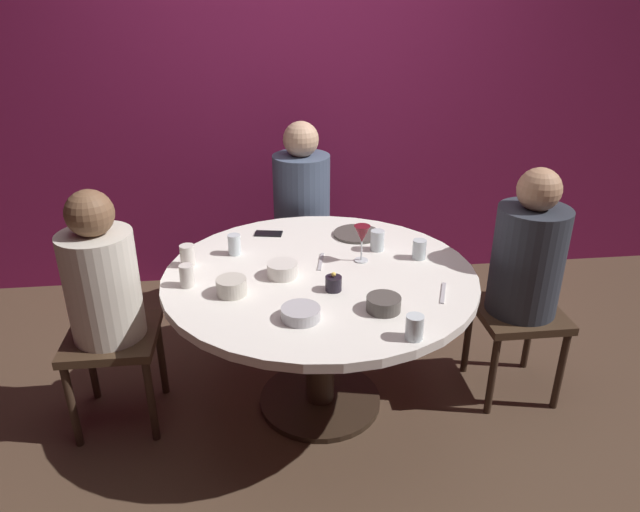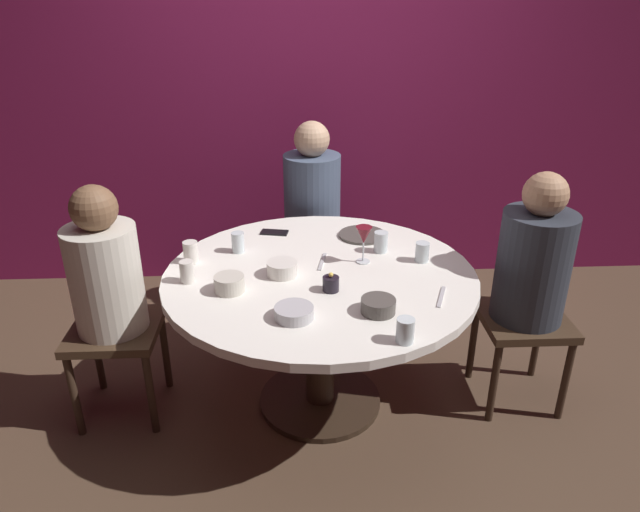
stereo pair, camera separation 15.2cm
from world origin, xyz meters
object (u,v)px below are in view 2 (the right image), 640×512
object	(u,v)px
bowl_small_white	(378,306)
cup_far_edge	(422,252)
cup_by_left_diner	(381,242)
cup_beside_wine	(238,242)
seated_diner_left	(106,280)
candle_holder	(331,284)
bowl_salad_center	(229,284)
cup_near_candle	(191,252)
bowl_sauce_side	(282,269)
seated_diner_back	(312,199)
bowl_serving_large	(294,313)
dining_table	(320,299)
wine_glass	(364,237)
cup_by_right_diner	(405,330)
cup_center_front	(187,272)
dinner_plate	(363,235)
cell_phone	(274,232)
seated_diner_right	(533,268)

from	to	relation	value
bowl_small_white	cup_far_edge	bearing A→B (deg)	59.44
cup_by_left_diner	cup_beside_wine	xyz separation A→B (m)	(-0.69, 0.03, -0.00)
cup_beside_wine	seated_diner_left	bearing A→B (deg)	-156.93
candle_holder	bowl_salad_center	size ratio (longest dim) A/B	0.66
cup_near_candle	cup_far_edge	world-z (taller)	cup_near_candle
bowl_sauce_side	seated_diner_back	bearing A→B (deg)	80.17
bowl_serving_large	bowl_sauce_side	bearing A→B (deg)	97.61
cup_beside_wine	cup_near_candle	bearing A→B (deg)	-153.26
dining_table	wine_glass	size ratio (longest dim) A/B	7.97
seated_diner_left	seated_diner_back	size ratio (longest dim) A/B	0.96
dining_table	candle_holder	distance (m)	0.25
seated_diner_back	wine_glass	world-z (taller)	seated_diner_back
candle_holder	cup_by_right_diner	size ratio (longest dim) A/B	0.90
cup_center_front	dinner_plate	bearing A→B (deg)	29.82
wine_glass	bowl_sauce_side	xyz separation A→B (m)	(-0.37, -0.12, -0.10)
cup_near_candle	cup_beside_wine	distance (m)	0.23
dining_table	bowl_sauce_side	size ratio (longest dim) A/B	10.34
bowl_salad_center	cell_phone	bearing A→B (deg)	74.47
cup_center_front	dining_table	bearing A→B (deg)	6.42
dining_table	bowl_small_white	bearing A→B (deg)	-59.82
cup_by_right_diner	bowl_salad_center	bearing A→B (deg)	148.04
cell_phone	cup_center_front	world-z (taller)	cup_center_front
cell_phone	cup_by_right_diner	xyz separation A→B (m)	(0.49, -1.04, 0.04)
seated_diner_back	bowl_salad_center	world-z (taller)	seated_diner_back
bowl_small_white	cup_near_candle	bearing A→B (deg)	148.20
bowl_salad_center	cup_center_front	bearing A→B (deg)	153.64
seated_diner_right	bowl_salad_center	xyz separation A→B (m)	(-1.36, -0.16, 0.04)
seated_diner_back	wine_glass	xyz separation A→B (m)	(0.20, -0.86, 0.11)
dining_table	seated_diner_back	distance (m)	0.97
seated_diner_left	seated_diner_right	xyz separation A→B (m)	(1.92, -0.00, 0.01)
wine_glass	cup_far_edge	distance (m)	0.29
dining_table	bowl_sauce_side	bearing A→B (deg)	-173.48
dinner_plate	cell_phone	distance (m)	0.46
seated_diner_back	bowl_sauce_side	world-z (taller)	seated_diner_back
bowl_small_white	cup_by_left_diner	bearing A→B (deg)	80.79
cup_center_front	bowl_small_white	bearing A→B (deg)	-20.66
dinner_plate	seated_diner_back	bearing A→B (deg)	113.32
bowl_small_white	cup_beside_wine	size ratio (longest dim) A/B	1.39
cup_beside_wine	bowl_serving_large	bearing A→B (deg)	-67.33
dining_table	bowl_small_white	size ratio (longest dim) A/B	10.21
candle_holder	bowl_sauce_side	world-z (taller)	candle_holder
wine_glass	bowl_small_white	distance (m)	0.47
bowl_salad_center	candle_holder	bearing A→B (deg)	-2.12
cell_phone	cup_by_left_diner	bearing A→B (deg)	74.40
seated_diner_left	bowl_salad_center	bearing A→B (deg)	-15.84
seated_diner_left	cup_far_edge	distance (m)	1.43
wine_glass	cup_by_right_diner	world-z (taller)	wine_glass
bowl_small_white	cup_center_front	size ratio (longest dim) A/B	1.41
cell_phone	cup_near_candle	bearing A→B (deg)	-38.18
cell_phone	bowl_serving_large	distance (m)	0.86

